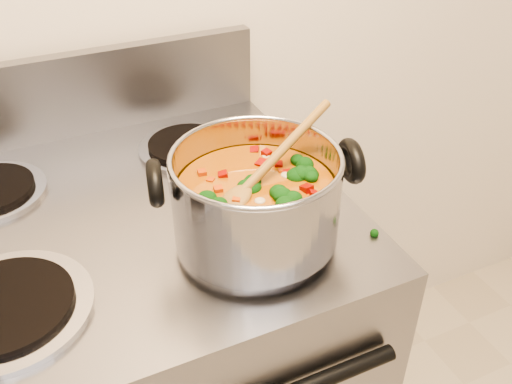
% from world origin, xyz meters
% --- Properties ---
extents(stockpot, '(0.30, 0.24, 0.15)m').
position_xyz_m(stockpot, '(0.19, 1.01, 1.00)').
color(stockpot, '#A1A1A8').
rests_on(stockpot, electric_range).
extents(wooden_spoon, '(0.23, 0.12, 0.09)m').
position_xyz_m(wooden_spoon, '(0.19, 1.01, 1.04)').
color(wooden_spoon, olive).
rests_on(wooden_spoon, stockpot).
extents(cooktop_crumbs, '(0.20, 0.06, 0.01)m').
position_xyz_m(cooktop_crumbs, '(0.17, 0.88, 0.92)').
color(cooktop_crumbs, black).
rests_on(cooktop_crumbs, electric_range).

